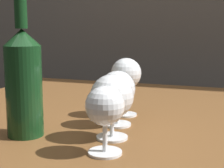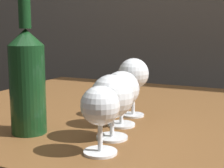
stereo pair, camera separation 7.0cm
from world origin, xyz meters
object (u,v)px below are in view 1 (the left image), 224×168
wine_glass_pinot (112,98)px  wine_glass_empty (126,75)px  wine_glass_chardonnay (105,108)px  wine_bottle (24,80)px  wine_glass_port (117,90)px

wine_glass_pinot → wine_glass_empty: 0.19m
wine_glass_chardonnay → wine_bottle: bearing=167.2°
wine_glass_port → wine_bottle: (-0.16, -0.14, 0.04)m
wine_glass_empty → wine_bottle: bearing=-123.7°
wine_glass_pinot → wine_glass_port: (-0.02, 0.10, -0.00)m
wine_glass_port → wine_bottle: size_ratio=0.43×
wine_glass_pinot → wine_glass_empty: bearing=98.5°
wine_glass_chardonnay → wine_glass_pinot: (-0.02, 0.09, 0.00)m
wine_bottle → wine_glass_pinot: bearing=12.8°
wine_glass_chardonnay → wine_glass_empty: bearing=99.3°
wine_glass_chardonnay → wine_glass_empty: (-0.05, 0.28, 0.02)m
wine_glass_empty → wine_bottle: wine_bottle is taller
wine_glass_port → wine_glass_pinot: bearing=-77.8°
wine_glass_port → wine_glass_empty: (-0.01, 0.09, 0.02)m
wine_glass_pinot → wine_glass_port: wine_glass_pinot is taller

